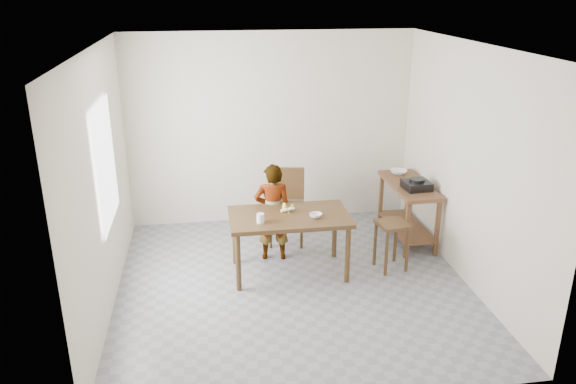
{
  "coord_description": "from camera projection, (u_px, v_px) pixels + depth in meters",
  "views": [
    {
      "loc": [
        -0.92,
        -5.65,
        3.29
      ],
      "look_at": [
        0.0,
        0.4,
        1.0
      ],
      "focal_mm": 35.0,
      "sensor_mm": 36.0,
      "label": 1
    }
  ],
  "objects": [
    {
      "name": "serving_bowl",
      "position": [
        398.0,
        172.0,
        7.77
      ],
      "size": [
        0.29,
        0.29,
        0.06
      ],
      "primitive_type": "imported",
      "rotation": [
        0.0,
        0.0,
        -0.33
      ],
      "color": "white",
      "rests_on": "prep_counter"
    },
    {
      "name": "floor",
      "position": [
        293.0,
        286.0,
        6.53
      ],
      "size": [
        4.0,
        4.0,
        0.04
      ],
      "primitive_type": "cube",
      "color": "gray",
      "rests_on": "ground"
    },
    {
      "name": "glass_tumbler",
      "position": [
        260.0,
        218.0,
        6.31
      ],
      "size": [
        0.1,
        0.1,
        0.11
      ],
      "primitive_type": "cylinder",
      "rotation": [
        0.0,
        0.0,
        -0.23
      ],
      "color": "white",
      "rests_on": "dining_table"
    },
    {
      "name": "wall_right",
      "position": [
        470.0,
        166.0,
        6.33
      ],
      "size": [
        0.04,
        4.0,
        2.7
      ],
      "primitive_type": "cube",
      "color": "beige",
      "rests_on": "ground"
    },
    {
      "name": "stool",
      "position": [
        391.0,
        245.0,
        6.79
      ],
      "size": [
        0.4,
        0.4,
        0.61
      ],
      "primitive_type": null,
      "rotation": [
        0.0,
        0.0,
        0.2
      ],
      "color": "#442D17",
      "rests_on": "floor"
    },
    {
      "name": "ceiling",
      "position": [
        294.0,
        44.0,
        5.57
      ],
      "size": [
        4.0,
        4.0,
        0.04
      ],
      "primitive_type": "cube",
      "color": "white",
      "rests_on": "wall_back"
    },
    {
      "name": "dining_chair",
      "position": [
        286.0,
        208.0,
        7.43
      ],
      "size": [
        0.55,
        0.55,
        0.98
      ],
      "primitive_type": null,
      "rotation": [
        0.0,
        0.0,
        -0.17
      ],
      "color": "#442D17",
      "rests_on": "floor"
    },
    {
      "name": "gas_burner",
      "position": [
        417.0,
        185.0,
        7.2
      ],
      "size": [
        0.34,
        0.34,
        0.11
      ],
      "primitive_type": "cube",
      "rotation": [
        0.0,
        0.0,
        0.07
      ],
      "color": "black",
      "rests_on": "prep_counter"
    },
    {
      "name": "child",
      "position": [
        273.0,
        212.0,
        6.94
      ],
      "size": [
        0.48,
        0.34,
        1.25
      ],
      "primitive_type": "imported",
      "rotation": [
        0.0,
        0.0,
        3.05
      ],
      "color": "white",
      "rests_on": "floor"
    },
    {
      "name": "wall_left",
      "position": [
        100.0,
        184.0,
        5.76
      ],
      "size": [
        0.04,
        4.0,
        2.7
      ],
      "primitive_type": "cube",
      "color": "beige",
      "rests_on": "ground"
    },
    {
      "name": "banana",
      "position": [
        288.0,
        209.0,
        6.62
      ],
      "size": [
        0.21,
        0.16,
        0.07
      ],
      "primitive_type": null,
      "rotation": [
        0.0,
        0.0,
        0.18
      ],
      "color": "gold",
      "rests_on": "dining_table"
    },
    {
      "name": "wall_back",
      "position": [
        271.0,
        129.0,
        7.92
      ],
      "size": [
        4.0,
        0.04,
        2.7
      ],
      "primitive_type": "cube",
      "color": "beige",
      "rests_on": "ground"
    },
    {
      "name": "dining_table",
      "position": [
        289.0,
        244.0,
        6.67
      ],
      "size": [
        1.4,
        0.8,
        0.75
      ],
      "primitive_type": null,
      "color": "#442D17",
      "rests_on": "floor"
    },
    {
      "name": "small_bowl",
      "position": [
        316.0,
        215.0,
        6.47
      ],
      "size": [
        0.18,
        0.18,
        0.05
      ],
      "primitive_type": "imported",
      "rotation": [
        0.0,
        0.0,
        -0.28
      ],
      "color": "white",
      "rests_on": "dining_table"
    },
    {
      "name": "window_pane",
      "position": [
        106.0,
        164.0,
        5.9
      ],
      "size": [
        0.02,
        1.1,
        1.3
      ],
      "primitive_type": "cube",
      "color": "white",
      "rests_on": "wall_left"
    },
    {
      "name": "wall_front",
      "position": [
        337.0,
        261.0,
        4.18
      ],
      "size": [
        4.0,
        0.04,
        2.7
      ],
      "primitive_type": "cube",
      "color": "beige",
      "rests_on": "ground"
    },
    {
      "name": "prep_counter",
      "position": [
        407.0,
        211.0,
        7.55
      ],
      "size": [
        0.5,
        1.2,
        0.8
      ],
      "primitive_type": null,
      "color": "brown",
      "rests_on": "floor"
    }
  ]
}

